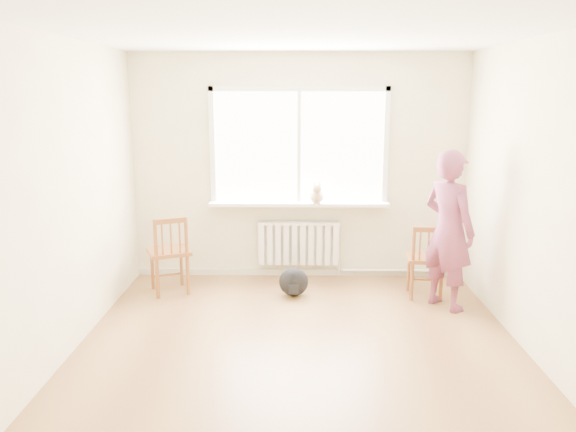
{
  "coord_description": "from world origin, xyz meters",
  "views": [
    {
      "loc": [
        -0.03,
        -4.46,
        2.23
      ],
      "look_at": [
        -0.12,
        1.2,
        0.99
      ],
      "focal_mm": 35.0,
      "sensor_mm": 36.0,
      "label": 1
    }
  ],
  "objects_px": {
    "chair_left": "(170,255)",
    "chair_right": "(426,261)",
    "backpack": "(294,282)",
    "person": "(449,230)",
    "cat": "(317,194)"
  },
  "relations": [
    {
      "from": "chair_right",
      "to": "cat",
      "type": "height_order",
      "value": "cat"
    },
    {
      "from": "person",
      "to": "cat",
      "type": "bearing_deg",
      "value": 21.87
    },
    {
      "from": "backpack",
      "to": "person",
      "type": "bearing_deg",
      "value": -10.62
    },
    {
      "from": "chair_left",
      "to": "cat",
      "type": "distance_m",
      "value": 1.83
    },
    {
      "from": "cat",
      "to": "chair_right",
      "type": "bearing_deg",
      "value": -24.61
    },
    {
      "from": "chair_right",
      "to": "backpack",
      "type": "bearing_deg",
      "value": 3.94
    },
    {
      "from": "person",
      "to": "backpack",
      "type": "xyz_separation_m",
      "value": [
        -1.61,
        0.3,
        -0.67
      ]
    },
    {
      "from": "chair_left",
      "to": "person",
      "type": "xyz_separation_m",
      "value": [
        3.0,
        -0.37,
        0.38
      ]
    },
    {
      "from": "person",
      "to": "backpack",
      "type": "bearing_deg",
      "value": 43.57
    },
    {
      "from": "person",
      "to": "chair_left",
      "type": "bearing_deg",
      "value": 47.2
    },
    {
      "from": "chair_right",
      "to": "person",
      "type": "distance_m",
      "value": 0.52
    },
    {
      "from": "person",
      "to": "cat",
      "type": "relative_size",
      "value": 4.04
    },
    {
      "from": "chair_right",
      "to": "cat",
      "type": "xyz_separation_m",
      "value": [
        -1.19,
        0.57,
        0.64
      ]
    },
    {
      "from": "chair_left",
      "to": "chair_right",
      "type": "bearing_deg",
      "value": 154.7
    },
    {
      "from": "cat",
      "to": "backpack",
      "type": "distance_m",
      "value": 1.09
    }
  ]
}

